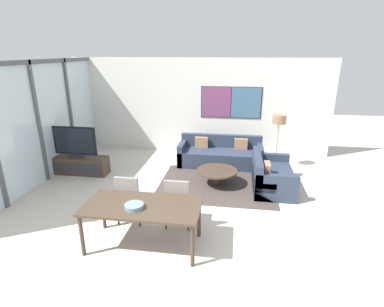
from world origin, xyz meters
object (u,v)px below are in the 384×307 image
dining_table (142,209)px  dining_chair_left (130,196)px  floor_lamp (279,123)px  coffee_table (217,174)px  tv_console (78,165)px  sofa_side (269,177)px  fruit_bowl (134,206)px  sofa_main (220,155)px  television (75,142)px  dining_chair_centre (178,200)px

dining_table → dining_chair_left: dining_chair_left is taller
dining_table → floor_lamp: size_ratio=1.25×
dining_chair_left → dining_table: bearing=-55.2°
coffee_table → floor_lamp: floor_lamp is taller
tv_console → dining_table: dining_table is taller
sofa_side → dining_chair_left: bearing=125.3°
sofa_side → coffee_table: size_ratio=1.58×
fruit_bowl → sofa_main: bearing=74.8°
television → sofa_main: television is taller
floor_lamp → dining_table: bearing=-123.1°
dining_table → floor_lamp: 4.54m
television → dining_chair_centre: bearing=-34.1°
sofa_main → fruit_bowl: (-1.08, -3.98, 0.50)m
television → fruit_bowl: size_ratio=3.81×
sofa_side → floor_lamp: (0.28, 1.28, 0.95)m
sofa_side → floor_lamp: 1.62m
tv_console → dining_chair_left: bearing=-43.7°
coffee_table → dining_table: 2.70m
television → floor_lamp: floor_lamp is taller
sofa_main → sofa_side: size_ratio=1.51×
sofa_side → dining_chair_centre: bearing=137.1°
television → dining_table: bearing=-46.1°
television → fruit_bowl: television is taller
tv_console → dining_chair_centre: dining_chair_centre is taller
dining_table → dining_chair_centre: (0.44, 0.62, -0.13)m
sofa_side → dining_chair_centre: (-1.74, -1.87, 0.26)m
tv_console → coffee_table: (3.56, -0.17, 0.05)m
television → floor_lamp: 5.16m
television → sofa_main: bearing=18.6°
tv_console → television: television is taller
sofa_main → fruit_bowl: size_ratio=7.73×
tv_console → television: (0.00, 0.00, 0.61)m
television → floor_lamp: (5.02, 1.12, 0.39)m
dining_chair_centre → fruit_bowl: (-0.53, -0.74, 0.24)m
tv_console → dining_table: 3.72m
floor_lamp → tv_console: bearing=-167.5°
dining_chair_left → dining_chair_centre: bearing=-0.8°
dining_chair_centre → fruit_bowl: 0.94m
coffee_table → dining_table: size_ratio=0.52×
television → coffee_table: size_ratio=1.18×
dining_table → dining_chair_left: size_ratio=1.93×
tv_console → dining_chair_left: 2.94m
television → dining_chair_centre: size_ratio=1.18×
sofa_main → sofa_side: (1.19, -1.36, 0.00)m
sofa_side → floor_lamp: bearing=-12.3°
television → coffee_table: bearing=-2.8°
tv_console → dining_chair_centre: 3.64m
tv_console → fruit_bowl: (2.48, -2.78, 0.55)m
tv_console → fruit_bowl: 3.76m
tv_console → sofa_side: sofa_side is taller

